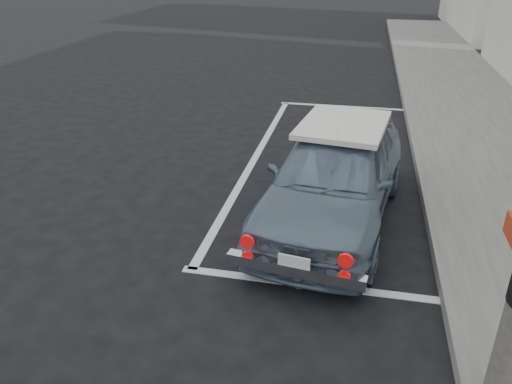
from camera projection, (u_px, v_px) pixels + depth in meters
The scene contains 6 objects.
ground at pixel (277, 255), 5.95m from camera, with size 80.00×80.00×0.00m, color black.
pline_rear at pixel (315, 285), 5.42m from camera, with size 3.00×0.12×0.01m, color silver.
pline_front at pixel (345, 107), 11.57m from camera, with size 3.00×0.12×0.01m, color silver.
pline_side at pixel (255, 157), 8.76m from camera, with size 0.12×7.00×0.01m, color silver.
retro_coupe at pixel (335, 175), 6.47m from camera, with size 2.04×3.97×1.29m.
cat at pixel (301, 278), 5.35m from camera, with size 0.26×0.45×0.24m.
Camera 1 is at (0.79, -4.96, 3.29)m, focal length 35.00 mm.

